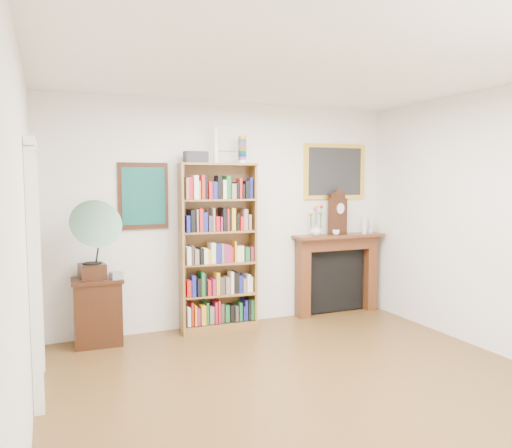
{
  "coord_description": "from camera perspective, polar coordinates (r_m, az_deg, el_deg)",
  "views": [
    {
      "loc": [
        -2.09,
        -3.42,
        1.85
      ],
      "look_at": [
        0.01,
        1.6,
        1.36
      ],
      "focal_mm": 35.0,
      "sensor_mm": 36.0,
      "label": 1
    }
  ],
  "objects": [
    {
      "name": "door_casing",
      "position": [
        4.66,
        -23.96,
        -2.51
      ],
      "size": [
        0.08,
        1.02,
        2.17
      ],
      "color": "white",
      "rests_on": "left_wall"
    },
    {
      "name": "side_cabinet",
      "position": [
        5.91,
        -17.62,
        -9.52
      ],
      "size": [
        0.56,
        0.42,
        0.75
      ],
      "primitive_type": "cube",
      "rotation": [
        0.0,
        0.0,
        -0.03
      ],
      "color": "black",
      "rests_on": "floor"
    },
    {
      "name": "cd_stack",
      "position": [
        5.74,
        -15.71,
        -5.68
      ],
      "size": [
        0.15,
        0.15,
        0.08
      ],
      "primitive_type": "cube",
      "rotation": [
        0.0,
        0.0,
        0.27
      ],
      "color": "#A3A2AD",
      "rests_on": "side_cabinet"
    },
    {
      "name": "bottle_right",
      "position": [
        7.17,
        12.96,
        -0.18
      ],
      "size": [
        0.06,
        0.06,
        0.2
      ],
      "primitive_type": "cylinder",
      "color": "silver",
      "rests_on": "fireplace"
    },
    {
      "name": "flower_vase",
      "position": [
        6.66,
        6.85,
        -0.71
      ],
      "size": [
        0.16,
        0.16,
        0.15
      ],
      "primitive_type": "imported",
      "rotation": [
        0.0,
        0.0,
        0.12
      ],
      "color": "silver",
      "rests_on": "fireplace"
    },
    {
      "name": "gramophone",
      "position": [
        5.63,
        -18.2,
        -1.25
      ],
      "size": [
        0.61,
        0.73,
        0.88
      ],
      "rotation": [
        0.0,
        0.0,
        0.12
      ],
      "color": "black",
      "rests_on": "side_cabinet"
    },
    {
      "name": "teacup",
      "position": [
        6.78,
        9.13,
        -0.95
      ],
      "size": [
        0.1,
        0.1,
        0.07
      ],
      "primitive_type": "imported",
      "rotation": [
        0.0,
        0.0,
        0.06
      ],
      "color": "white",
      "rests_on": "fireplace"
    },
    {
      "name": "bottle_left",
      "position": [
        7.04,
        12.26,
        -0.1
      ],
      "size": [
        0.07,
        0.07,
        0.24
      ],
      "primitive_type": "cylinder",
      "color": "silver",
      "rests_on": "fireplace"
    },
    {
      "name": "small_picture",
      "position": [
        6.28,
        -3.26,
        9.73
      ],
      "size": [
        0.26,
        0.04,
        0.3
      ],
      "color": "white",
      "rests_on": "back_wall"
    },
    {
      "name": "mantel_clock",
      "position": [
        6.88,
        9.32,
        1.11
      ],
      "size": [
        0.27,
        0.2,
        0.57
      ],
      "rotation": [
        0.0,
        0.0,
        0.3
      ],
      "color": "black",
      "rests_on": "fireplace"
    },
    {
      "name": "teal_poster",
      "position": [
        6.0,
        -12.74,
        3.14
      ],
      "size": [
        0.58,
        0.04,
        0.78
      ],
      "color": "black",
      "rests_on": "back_wall"
    },
    {
      "name": "bookshelf",
      "position": [
        6.08,
        -4.36,
        -1.53
      ],
      "size": [
        0.97,
        0.42,
        2.35
      ],
      "rotation": [
        0.0,
        0.0,
        -0.1
      ],
      "color": "brown",
      "rests_on": "floor"
    },
    {
      "name": "gilt_painting",
      "position": [
        6.94,
        8.98,
        5.94
      ],
      "size": [
        0.95,
        0.04,
        0.75
      ],
      "color": "yellow",
      "rests_on": "back_wall"
    },
    {
      "name": "room",
      "position": [
        4.04,
        8.63,
        -1.27
      ],
      "size": [
        4.51,
        5.01,
        2.81
      ],
      "color": "brown",
      "rests_on": "ground"
    },
    {
      "name": "fireplace",
      "position": [
        6.98,
        9.16,
        -4.86
      ],
      "size": [
        1.3,
        0.31,
        1.1
      ],
      "rotation": [
        0.0,
        0.0,
        -0.0
      ],
      "color": "#4D2712",
      "rests_on": "floor"
    }
  ]
}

